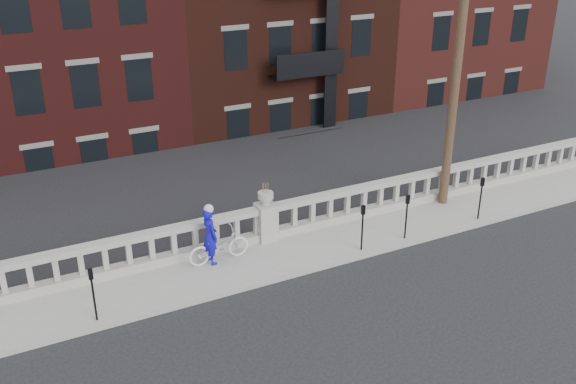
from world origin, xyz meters
name	(u,v)px	position (x,y,z in m)	size (l,w,h in m)	color
ground	(337,313)	(0.00, 0.00, 0.00)	(120.00, 120.00, 0.00)	black
sidewalk	(281,255)	(0.00, 3.00, 0.07)	(32.00, 2.20, 0.15)	#9A968F
balustrade	(266,224)	(0.00, 3.95, 0.64)	(28.00, 0.34, 1.03)	#9A968F
planter_pedestal	(266,218)	(0.00, 3.95, 0.83)	(0.55, 0.55, 1.76)	#9A968F
lower_level	(117,41)	(0.56, 23.04, 2.63)	(80.00, 44.00, 20.80)	#605E59
utility_pole	(459,45)	(6.20, 3.60, 5.24)	(1.60, 0.28, 10.00)	#422D1E
parking_meter_a	(93,289)	(-5.22, 2.15, 1.00)	(0.10, 0.09, 1.36)	black
parking_meter_b	(363,223)	(2.09, 2.15, 1.00)	(0.10, 0.09, 1.36)	black
parking_meter_c	(407,212)	(3.59, 2.15, 1.00)	(0.10, 0.09, 1.36)	black
parking_meter_d	(481,193)	(6.38, 2.15, 1.00)	(0.10, 0.09, 1.36)	black
bicycle	(219,246)	(-1.67, 3.40, 0.60)	(0.60, 1.72, 0.91)	white
cyclist	(210,236)	(-1.89, 3.42, 0.95)	(0.59, 0.38, 1.61)	#130CBD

